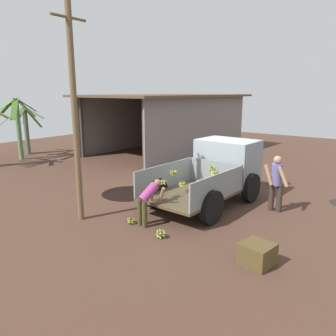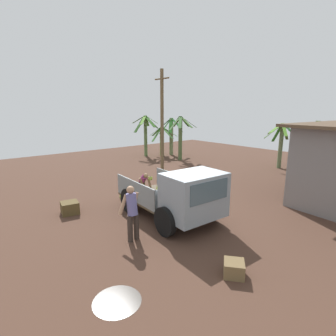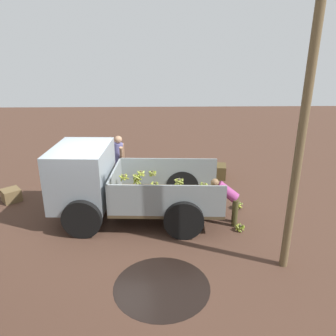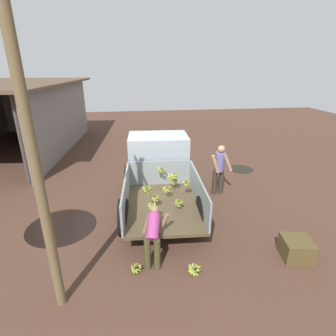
# 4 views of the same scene
# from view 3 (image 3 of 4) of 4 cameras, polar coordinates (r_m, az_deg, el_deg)

# --- Properties ---
(ground) EXTENTS (36.00, 36.00, 0.00)m
(ground) POSITION_cam_3_polar(r_m,az_deg,el_deg) (8.99, -11.24, -8.77)
(ground) COLOR #4A3024
(mud_patch_0) EXTENTS (1.04, 1.04, 0.01)m
(mud_patch_0) POSITION_cam_3_polar(r_m,az_deg,el_deg) (12.83, -16.85, -0.30)
(mud_patch_0) COLOR black
(mud_patch_0) RESTS_ON ground
(mud_patch_1) EXTENTS (1.85, 1.85, 0.01)m
(mud_patch_1) POSITION_cam_3_polar(r_m,az_deg,el_deg) (6.65, -1.09, -19.92)
(mud_patch_1) COLOR black
(mud_patch_1) RESTS_ON ground
(cargo_truck) EXTENTS (4.40, 2.45, 1.95)m
(cargo_truck) POSITION_cam_3_polar(r_m,az_deg,el_deg) (8.71, -11.53, -2.18)
(cargo_truck) COLOR #4D3E29
(cargo_truck) RESTS_ON ground
(utility_pole) EXTENTS (1.05, 0.16, 5.82)m
(utility_pole) POSITION_cam_3_polar(r_m,az_deg,el_deg) (6.38, 22.45, 6.89)
(utility_pole) COLOR brown
(utility_pole) RESTS_ON ground
(person_foreground_visitor) EXTENTS (0.42, 0.76, 1.73)m
(person_foreground_visitor) POSITION_cam_3_polar(r_m,az_deg,el_deg) (10.55, -8.69, 1.50)
(person_foreground_visitor) COLOR #352A24
(person_foreground_visitor) RESTS_ON ground
(person_worker_loading) EXTENTS (0.74, 0.64, 1.22)m
(person_worker_loading) POSITION_cam_3_polar(r_m,az_deg,el_deg) (8.45, 10.28, -5.12)
(person_worker_loading) COLOR #403C1E
(person_worker_loading) RESTS_ON ground
(banana_bunch_on_ground_0) EXTENTS (0.29, 0.28, 0.21)m
(banana_bunch_on_ground_0) POSITION_cam_3_polar(r_m,az_deg,el_deg) (9.53, 12.06, -6.31)
(banana_bunch_on_ground_0) COLOR brown
(banana_bunch_on_ground_0) RESTS_ON ground
(banana_bunch_on_ground_1) EXTENTS (0.24, 0.24, 0.18)m
(banana_bunch_on_ground_1) POSITION_cam_3_polar(r_m,az_deg,el_deg) (8.46, 12.41, -10.05)
(banana_bunch_on_ground_1) COLOR #433C2B
(banana_bunch_on_ground_1) RESTS_ON ground
(wooden_crate_0) EXTENTS (0.72, 0.72, 0.46)m
(wooden_crate_0) POSITION_cam_3_polar(r_m,az_deg,el_deg) (11.61, 8.47, -0.56)
(wooden_crate_0) COLOR #4E3E21
(wooden_crate_0) RESTS_ON ground
(wooden_crate_1) EXTENTS (0.68, 0.68, 0.37)m
(wooden_crate_1) POSITION_cam_3_polar(r_m,az_deg,el_deg) (10.81, -25.63, -4.29)
(wooden_crate_1) COLOR brown
(wooden_crate_1) RESTS_ON ground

